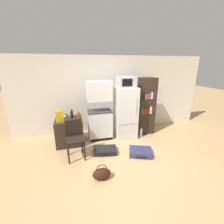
{
  "coord_description": "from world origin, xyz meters",
  "views": [
    {
      "loc": [
        -1.06,
        -2.79,
        2.16
      ],
      "look_at": [
        -0.13,
        0.85,
        0.97
      ],
      "focal_mm": 24.0,
      "sensor_mm": 36.0,
      "label": 1
    }
  ],
  "objects": [
    {
      "name": "wall_back",
      "position": [
        0.2,
        2.0,
        1.22
      ],
      "size": [
        6.4,
        0.1,
        2.45
      ],
      "color": "silver",
      "rests_on": "ground_plane"
    },
    {
      "name": "refrigerator",
      "position": [
        0.4,
        1.29,
        0.78
      ],
      "size": [
        0.61,
        0.65,
        1.55
      ],
      "color": "silver",
      "rests_on": "ground_plane"
    },
    {
      "name": "bottle_amber_beer",
      "position": [
        -0.98,
        1.21,
        0.81
      ],
      "size": [
        0.08,
        0.08,
        0.19
      ],
      "color": "brown",
      "rests_on": "side_table"
    },
    {
      "name": "bookshelf",
      "position": [
        1.11,
        1.41,
        0.9
      ],
      "size": [
        0.54,
        0.4,
        1.79
      ],
      "color": "#2D2319",
      "rests_on": "ground_plane"
    },
    {
      "name": "bowl",
      "position": [
        -1.43,
        1.4,
        0.75
      ],
      "size": [
        0.15,
        0.15,
        0.04
      ],
      "color": "silver",
      "rests_on": "side_table"
    },
    {
      "name": "water_bottle_front",
      "position": [
        0.87,
        1.1,
        0.15
      ],
      "size": [
        0.08,
        0.08,
        0.35
      ],
      "color": "silver",
      "rests_on": "ground_plane"
    },
    {
      "name": "microwave",
      "position": [
        0.4,
        1.29,
        1.7
      ],
      "size": [
        0.5,
        0.43,
        0.3
      ],
      "color": "#B7B7BC",
      "rests_on": "refrigerator"
    },
    {
      "name": "handbag",
      "position": [
        -0.65,
        -0.39,
        0.12
      ],
      "size": [
        0.36,
        0.2,
        0.33
      ],
      "color": "#33190F",
      "rests_on": "ground_plane"
    },
    {
      "name": "chair",
      "position": [
        -1.13,
        0.55,
        0.56
      ],
      "size": [
        0.44,
        0.44,
        0.92
      ],
      "rotation": [
        0.0,
        0.0,
        0.1
      ],
      "color": "black",
      "rests_on": "ground_plane"
    },
    {
      "name": "ground_plane",
      "position": [
        0.0,
        0.0,
        0.0
      ],
      "size": [
        24.0,
        24.0,
        0.0
      ],
      "primitive_type": "plane",
      "color": "tan"
    },
    {
      "name": "kitchen_hutch",
      "position": [
        -0.37,
        1.37,
        0.8
      ],
      "size": [
        0.71,
        0.47,
        1.74
      ],
      "color": "silver",
      "rests_on": "ground_plane"
    },
    {
      "name": "suitcase_small_flat",
      "position": [
        0.45,
        0.21,
        0.07
      ],
      "size": [
        0.66,
        0.59,
        0.13
      ],
      "rotation": [
        0.0,
        0.0,
        -0.36
      ],
      "color": "navy",
      "rests_on": "ground_plane"
    },
    {
      "name": "bottle_blue_soda",
      "position": [
        -1.5,
        1.25,
        0.83
      ],
      "size": [
        0.08,
        0.08,
        0.24
      ],
      "color": "#1E47A3",
      "rests_on": "side_table"
    },
    {
      "name": "suitcase_large_flat",
      "position": [
        -0.4,
        0.52,
        0.06
      ],
      "size": [
        0.64,
        0.48,
        0.11
      ],
      "rotation": [
        0.0,
        0.0,
        -0.17
      ],
      "color": "black",
      "rests_on": "ground_plane"
    },
    {
      "name": "side_table",
      "position": [
        -1.27,
        1.26,
        0.37
      ],
      "size": [
        0.73,
        0.68,
        0.73
      ],
      "color": "#2D2319",
      "rests_on": "ground_plane"
    },
    {
      "name": "bottle_green_tall",
      "position": [
        -1.29,
        0.99,
        0.84
      ],
      "size": [
        0.06,
        0.06,
        0.24
      ],
      "color": "#1E6028",
      "rests_on": "side_table"
    },
    {
      "name": "cereal_box",
      "position": [
        -1.47,
        1.07,
        0.88
      ],
      "size": [
        0.19,
        0.07,
        0.3
      ],
      "color": "gold",
      "rests_on": "side_table"
    },
    {
      "name": "bottle_wine_dark",
      "position": [
        -1.17,
        1.32,
        0.84
      ],
      "size": [
        0.07,
        0.07,
        0.25
      ],
      "color": "black",
      "rests_on": "side_table"
    }
  ]
}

